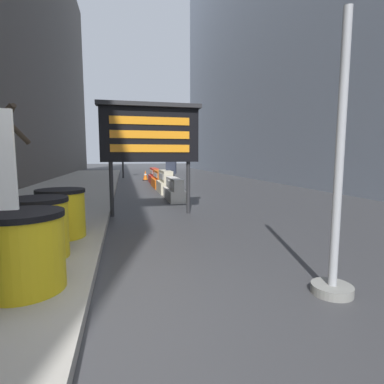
% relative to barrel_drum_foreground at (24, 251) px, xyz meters
% --- Properties ---
extents(ground_plane, '(120.00, 120.00, 0.00)m').
position_rel_barrel_drum_foreground_xyz_m(ground_plane, '(0.63, -0.44, -0.54)').
color(ground_plane, '#38383A').
extents(barrel_drum_foreground, '(0.79, 0.79, 0.82)m').
position_rel_barrel_drum_foreground_xyz_m(barrel_drum_foreground, '(0.00, 0.00, 0.00)').
color(barrel_drum_foreground, yellow).
rests_on(barrel_drum_foreground, sidewalk_left).
extents(barrel_drum_middle, '(0.79, 0.79, 0.82)m').
position_rel_barrel_drum_foreground_xyz_m(barrel_drum_middle, '(-0.14, 1.05, 0.00)').
color(barrel_drum_middle, yellow).
rests_on(barrel_drum_middle, sidewalk_left).
extents(barrel_drum_back, '(0.79, 0.79, 0.82)m').
position_rel_barrel_drum_foreground_xyz_m(barrel_drum_back, '(-0.04, 2.10, 0.00)').
color(barrel_drum_back, yellow).
rests_on(barrel_drum_back, sidewalk_left).
extents(message_board, '(2.56, 0.36, 2.80)m').
position_rel_barrel_drum_foreground_xyz_m(message_board, '(1.67, 4.37, 1.51)').
color(message_board, '#28282B').
rests_on(message_board, ground_plane).
extents(jersey_barrier_white, '(0.54, 1.81, 0.76)m').
position_rel_barrel_drum_foreground_xyz_m(jersey_barrier_white, '(2.69, 6.81, -0.21)').
color(jersey_barrier_white, silver).
rests_on(jersey_barrier_white, ground_plane).
extents(jersey_barrier_cream, '(0.61, 1.77, 0.92)m').
position_rel_barrel_drum_foreground_xyz_m(jersey_barrier_cream, '(2.69, 9.05, -0.14)').
color(jersey_barrier_cream, beige).
rests_on(jersey_barrier_cream, ground_plane).
extents(jersey_barrier_orange_far, '(0.64, 2.08, 0.81)m').
position_rel_barrel_drum_foreground_xyz_m(jersey_barrier_orange_far, '(2.69, 11.25, -0.18)').
color(jersey_barrier_orange_far, orange).
rests_on(jersey_barrier_orange_far, ground_plane).
extents(jersey_barrier_red_striped, '(0.54, 1.96, 0.84)m').
position_rel_barrel_drum_foreground_xyz_m(jersey_barrier_red_striped, '(2.69, 13.76, -0.17)').
color(jersey_barrier_red_striped, red).
rests_on(jersey_barrier_red_striped, ground_plane).
extents(traffic_cone_near, '(0.36, 0.36, 0.64)m').
position_rel_barrel_drum_foreground_xyz_m(traffic_cone_near, '(2.32, 15.62, -0.23)').
color(traffic_cone_near, black).
rests_on(traffic_cone_near, ground_plane).
extents(traffic_light_near_curb, '(0.28, 0.45, 4.21)m').
position_rel_barrel_drum_foreground_xyz_m(traffic_light_near_curb, '(0.96, 18.10, 2.50)').
color(traffic_light_near_curb, '#2D2D30').
rests_on(traffic_light_near_curb, ground_plane).
extents(pedestrian_worker, '(0.47, 0.36, 1.60)m').
position_rel_barrel_drum_foreground_xyz_m(pedestrian_worker, '(2.93, 9.12, 0.40)').
color(pedestrian_worker, '#23283D').
rests_on(pedestrian_worker, ground_plane).
extents(steel_pole_right, '(0.44, 0.44, 2.97)m').
position_rel_barrel_drum_foreground_xyz_m(steel_pole_right, '(3.20, -0.54, 0.32)').
color(steel_pole_right, gray).
rests_on(steel_pole_right, ground_plane).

